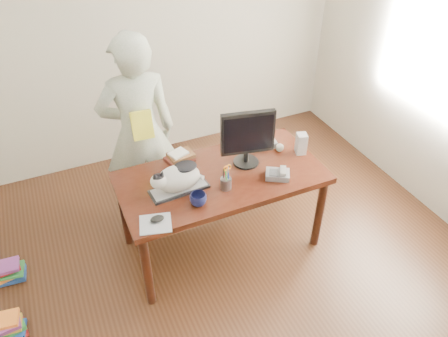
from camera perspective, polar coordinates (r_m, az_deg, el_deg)
room at (r=2.60m, az=4.97°, el=2.08°), size 4.50×4.50×4.50m
desk at (r=3.54m, az=-0.85°, el=-2.04°), size 1.60×0.80×0.75m
keyboard at (r=3.26m, az=-5.87°, el=-2.67°), size 0.45×0.19×0.03m
cat at (r=3.18m, az=-6.21°, el=-1.20°), size 0.43×0.24×0.24m
monitor at (r=3.36m, az=3.10°, el=4.27°), size 0.42×0.24×0.48m
pen_cup at (r=3.23m, az=0.26°, el=-1.78°), size 0.10×0.10×0.21m
mousepad at (r=3.02m, az=-8.94°, el=-7.13°), size 0.26×0.24×0.00m
mouse at (r=3.03m, az=-8.73°, el=-6.51°), size 0.11×0.08×0.04m
coffee_mug at (r=3.11m, az=-3.38°, el=-4.04°), size 0.15×0.15×0.10m
phone at (r=3.39m, az=7.08°, el=-0.72°), size 0.22×0.20×0.08m
speaker at (r=3.65m, az=10.05°, el=3.23°), size 0.10×0.11×0.18m
baseball at (r=3.67m, az=7.30°, el=2.73°), size 0.07×0.07×0.07m
book_stack at (r=3.55m, az=-5.77°, el=1.54°), size 0.25×0.21×0.08m
calculator at (r=3.75m, az=5.59°, el=3.59°), size 0.17×0.20×0.06m
person at (r=3.72m, az=-11.05°, el=4.53°), size 0.66×0.46×1.75m
held_book at (r=3.49m, az=-10.65°, el=5.58°), size 0.17×0.11×0.23m
book_pile_a at (r=3.62m, az=-26.52°, el=-18.10°), size 0.27×0.22×0.18m
book_pile_b at (r=3.99m, az=-26.38°, el=-11.94°), size 0.26×0.20×0.15m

